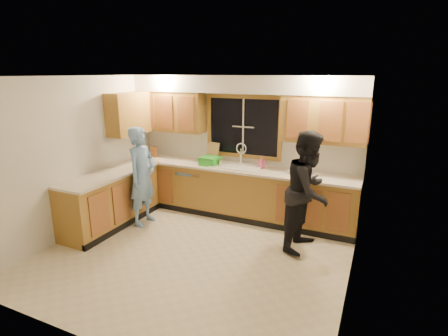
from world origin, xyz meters
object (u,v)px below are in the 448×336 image
at_px(sink, 237,170).
at_px(dish_crate, 210,161).
at_px(dishwasher, 195,188).
at_px(man, 142,176).
at_px(stove, 86,211).
at_px(soap_bottle, 262,162).
at_px(woman, 308,191).
at_px(knife_block, 154,152).
at_px(bowl, 295,172).

xyz_separation_m(sink, dish_crate, (-0.49, -0.08, 0.13)).
distance_m(dishwasher, man, 1.17).
distance_m(stove, dish_crate, 2.25).
bearing_deg(soap_bottle, woman, -39.96).
distance_m(stove, knife_block, 1.94).
height_order(knife_block, bowl, knife_block).
relative_size(sink, soap_bottle, 4.13).
distance_m(stove, woman, 3.42).
height_order(sink, soap_bottle, sink).
height_order(dishwasher, woman, woman).
height_order(dishwasher, man, man).
xyz_separation_m(woman, soap_bottle, (-0.99, 0.83, 0.14)).
distance_m(sink, stove, 2.60).
xyz_separation_m(sink, man, (-1.33, -0.99, -0.02)).
bearing_deg(dishwasher, soap_bottle, 6.11).
height_order(stove, knife_block, knife_block).
bearing_deg(stove, bowl, 32.88).
height_order(sink, woman, woman).
distance_m(woman, soap_bottle, 1.30).
distance_m(man, bowl, 2.57).
height_order(woman, soap_bottle, woman).
bearing_deg(knife_block, dish_crate, -2.85).
bearing_deg(bowl, man, -157.14).
relative_size(dishwasher, dish_crate, 2.52).
distance_m(dish_crate, bowl, 1.54).
distance_m(sink, dish_crate, 0.51).
relative_size(man, woman, 0.95).
height_order(man, knife_block, man).
relative_size(stove, man, 0.53).
xyz_separation_m(sink, woman, (1.41, -0.71, 0.02)).
height_order(stove, man, man).
distance_m(woman, knife_block, 3.29).
distance_m(sink, woman, 1.57).
height_order(dishwasher, dish_crate, dish_crate).
xyz_separation_m(stove, knife_block, (0.01, 1.86, 0.57)).
xyz_separation_m(dishwasher, dish_crate, (0.36, -0.06, 0.59)).
height_order(woman, dish_crate, woman).
bearing_deg(bowl, stove, -147.12).
bearing_deg(man, sink, -55.59).
bearing_deg(woman, man, 105.65).
xyz_separation_m(stove, man, (0.47, 0.84, 0.40)).
xyz_separation_m(stove, dish_crate, (1.31, 1.75, 0.55)).
relative_size(man, bowl, 7.02).
bearing_deg(dishwasher, woman, -17.06).
distance_m(soap_bottle, bowl, 0.64).
relative_size(dish_crate, bowl, 1.35).
height_order(dishwasher, soap_bottle, soap_bottle).
relative_size(dishwasher, knife_block, 4.02).
bearing_deg(stove, dishwasher, 62.31).
height_order(sink, man, man).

